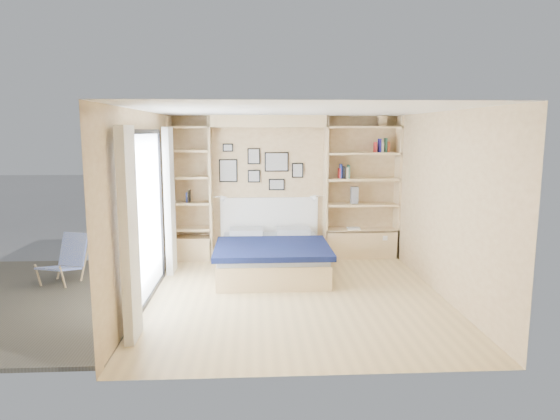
{
  "coord_description": "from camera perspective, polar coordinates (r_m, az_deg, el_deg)",
  "views": [
    {
      "loc": [
        -0.57,
        -6.54,
        2.24
      ],
      "look_at": [
        -0.16,
        0.9,
        1.05
      ],
      "focal_mm": 32.0,
      "sensor_mm": 36.0,
      "label": 1
    }
  ],
  "objects": [
    {
      "name": "deck",
      "position": [
        7.55,
        -27.0,
        -9.24
      ],
      "size": [
        3.2,
        4.0,
        0.05
      ],
      "primitive_type": "cube",
      "color": "brown",
      "rests_on": "ground"
    },
    {
      "name": "shelf_decor",
      "position": [
        8.78,
        7.49,
        5.29
      ],
      "size": [
        3.51,
        0.23,
        2.03
      ],
      "color": "#A51E1E",
      "rests_on": "ground"
    },
    {
      "name": "ground",
      "position": [
        6.94,
        1.77,
        -9.8
      ],
      "size": [
        4.5,
        4.5,
        0.0
      ],
      "primitive_type": "plane",
      "color": "#D8B97D",
      "rests_on": "ground"
    },
    {
      "name": "reading_lamps",
      "position": [
        8.62,
        -1.31,
        1.45
      ],
      "size": [
        1.92,
        0.12,
        0.15
      ],
      "color": "silver",
      "rests_on": "ground"
    },
    {
      "name": "bed",
      "position": [
        7.98,
        -0.98,
        -5.2
      ],
      "size": [
        1.73,
        2.12,
        1.07
      ],
      "color": "#D7BA82",
      "rests_on": "ground"
    },
    {
      "name": "room_shell",
      "position": [
        8.15,
        -1.8,
        0.83
      ],
      "size": [
        4.5,
        4.5,
        4.5
      ],
      "color": "tan",
      "rests_on": "ground"
    },
    {
      "name": "photo_gallery",
      "position": [
        8.79,
        -2.36,
        4.89
      ],
      "size": [
        1.48,
        0.02,
        0.82
      ],
      "color": "black",
      "rests_on": "ground"
    },
    {
      "name": "deck_chair",
      "position": [
        8.09,
        -23.25,
        -5.23
      ],
      "size": [
        0.63,
        0.82,
        0.73
      ],
      "rotation": [
        0.0,
        0.0,
        -0.3
      ],
      "color": "tan",
      "rests_on": "ground"
    }
  ]
}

